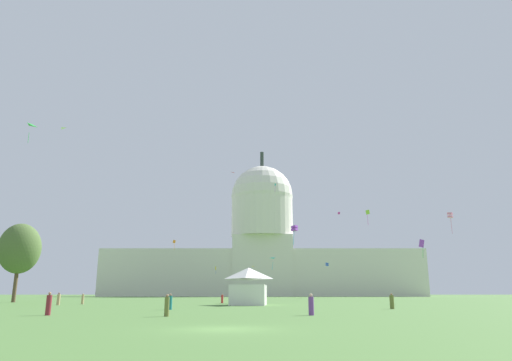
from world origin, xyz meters
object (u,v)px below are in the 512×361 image
object	(u,v)px
kite_red_high	(232,173)
kite_gold_low	(250,268)
kite_violet_low	(420,244)
kite_turquoise_high	(274,186)
person_teal_deep_crowd	(169,302)
person_olive_front_right	(390,302)
kite_violet_low_b	(293,228)
person_tan_lawn_far_right	(57,299)
kite_blue_low	(326,264)
kite_magenta_mid	(338,213)
person_maroon_near_tent	(47,305)
kite_white_mid	(60,128)
person_red_near_tree_east	(221,299)
kite_green_mid	(27,128)
kite_lime_mid	(366,213)
tree_west_mid	(18,249)
kite_yellow_low	(214,269)
kite_cyan_low	(272,260)
event_tent	(247,286)
kite_pink_low	(449,216)
person_olive_lawn_far_left	(165,306)
person_tan_back_right	(81,299)
kite_orange_low	(173,243)
capitol_building	(261,247)

from	to	relation	value
kite_red_high	kite_gold_low	xyz separation A→B (m)	(8.65, -55.23, -44.39)
kite_violet_low	kite_turquoise_high	bearing A→B (deg)	124.43
person_teal_deep_crowd	kite_gold_low	bearing A→B (deg)	-118.89
person_olive_front_right	kite_violet_low_b	xyz separation A→B (m)	(-7.35, 36.13, 12.99)
person_tan_lawn_far_right	kite_blue_low	distance (m)	97.78
kite_turquoise_high	kite_magenta_mid	xyz separation A→B (m)	(26.03, 2.76, -10.69)
person_maroon_near_tent	kite_white_mid	world-z (taller)	kite_white_mid
person_red_near_tree_east	kite_green_mid	distance (m)	42.05
person_red_near_tree_east	kite_lime_mid	world-z (taller)	kite_lime_mid
person_red_near_tree_east	kite_white_mid	bearing A→B (deg)	125.17
tree_west_mid	kite_violet_low_b	size ratio (longest dim) A/B	3.89
kite_magenta_mid	kite_white_mid	world-z (taller)	kite_white_mid
kite_yellow_low	kite_white_mid	world-z (taller)	kite_white_mid
kite_blue_low	kite_green_mid	bearing A→B (deg)	-34.67
kite_cyan_low	event_tent	bearing A→B (deg)	118.31
kite_pink_low	kite_violet_low_b	world-z (taller)	kite_pink_low
kite_green_mid	kite_violet_low_b	world-z (taller)	kite_green_mid
person_olive_lawn_far_left	kite_green_mid	size ratio (longest dim) A/B	0.60
person_olive_front_right	person_tan_back_right	bearing A→B (deg)	91.59
kite_white_mid	person_maroon_near_tent	bearing A→B (deg)	-31.19
kite_gold_low	kite_yellow_low	size ratio (longest dim) A/B	0.86
kite_lime_mid	kite_violet_low_b	size ratio (longest dim) A/B	1.25
person_tan_back_right	kite_white_mid	distance (m)	39.88
person_red_near_tree_east	kite_pink_low	world-z (taller)	kite_pink_low
person_olive_front_right	kite_violet_low_b	world-z (taller)	kite_violet_low_b
person_tan_back_right	kite_blue_low	distance (m)	92.49
kite_magenta_mid	event_tent	bearing A→B (deg)	60.08
kite_orange_low	kite_magenta_mid	distance (m)	84.62
person_tan_lawn_far_right	kite_gold_low	world-z (taller)	kite_gold_low
tree_west_mid	person_olive_front_right	xyz separation A→B (m)	(59.10, -34.79, -8.99)
event_tent	kite_magenta_mid	xyz separation A→B (m)	(34.94, 116.73, 30.71)
capitol_building	person_olive_lawn_far_left	size ratio (longest dim) A/B	91.93
person_olive_front_right	kite_turquoise_high	xyz separation A→B (m)	(-6.91, 129.74, 43.23)
kite_white_mid	kite_green_mid	xyz separation A→B (m)	(3.56, -19.32, -7.16)
capitol_building	kite_pink_low	distance (m)	143.15
person_olive_lawn_far_left	person_red_near_tree_east	xyz separation A→B (m)	(0.93, 44.20, -0.04)
event_tent	kite_violet_low_b	bearing A→B (deg)	71.41
person_olive_front_right	kite_violet_low	xyz separation A→B (m)	(15.28, 31.66, 9.48)
person_olive_lawn_far_left	event_tent	bearing A→B (deg)	-27.92
capitol_building	kite_orange_low	xyz separation A→B (m)	(-24.99, -94.10, -7.95)
person_tan_back_right	kite_violet_low	bearing A→B (deg)	160.62
kite_violet_low	kite_turquoise_high	xyz separation A→B (m)	(-22.19, 98.08, 33.75)
kite_white_mid	kite_blue_low	xyz separation A→B (m)	(63.11, 61.19, -23.91)
kite_cyan_low	kite_magenta_mid	xyz separation A→B (m)	(29.01, 53.97, 22.71)
event_tent	person_teal_deep_crowd	size ratio (longest dim) A/B	4.63
tree_west_mid	person_olive_lawn_far_left	bearing A→B (deg)	-53.41
person_maroon_near_tent	kite_magenta_mid	world-z (taller)	kite_magenta_mid
person_red_near_tree_east	kite_magenta_mid	xyz separation A→B (m)	(39.59, 104.30, 32.58)
person_maroon_near_tent	kite_magenta_mid	bearing A→B (deg)	-80.46
capitol_building	person_maroon_near_tent	size ratio (longest dim) A/B	83.52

